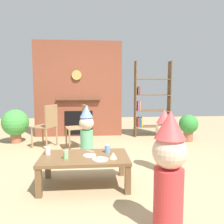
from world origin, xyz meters
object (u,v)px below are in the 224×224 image
Objects in this scene: coffee_table at (84,160)px; paper_plate_rear at (100,159)px; child_in_pink at (164,138)px; dining_chair_middle at (81,124)px; paper_cup_near_right at (66,155)px; child_by_the_chairs at (87,131)px; paper_plate_front at (90,155)px; potted_plant_short at (15,123)px; dining_chair_left at (48,123)px; paper_cup_near_left at (107,149)px; potted_plant_tall at (188,125)px; paper_cup_center at (48,151)px; child_with_cone_hat at (169,169)px; birthday_cake_slice at (113,155)px; bookshelf at (150,103)px.

coffee_table is 0.27m from paper_plate_rear.
child_in_pink reaches higher than dining_chair_middle.
paper_cup_near_right is 1.30m from child_by_the_chairs.
potted_plant_short is at bearing 124.50° from paper_plate_front.
paper_cup_near_right is at bearing -158.77° from coffee_table.
child_in_pink reaches higher than dining_chair_left.
dining_chair_middle is (-0.13, 0.66, 0.01)m from child_by_the_chairs.
child_by_the_chairs reaches higher than dining_chair_left.
coffee_table is at bearing -154.29° from paper_cup_near_left.
paper_cup_near_left is 1.75m from dining_chair_middle.
potted_plant_short is at bearing -127.73° from child_by_the_chairs.
child_by_the_chairs is at bearing 106.28° from paper_cup_near_left.
paper_cup_near_left is 0.34m from paper_plate_rear.
paper_cup_center is at bearing -142.62° from potted_plant_tall.
paper_plate_front is at bearing 127.15° from paper_plate_rear.
paper_cup_near_right is 0.31m from paper_plate_front.
potted_plant_short reaches higher than coffee_table.
potted_plant_short is at bearing -1.58° from child_with_cone_hat.
child_with_cone_hat is at bearing 54.22° from child_in_pink.
birthday_cake_slice is at bearing 14.25° from paper_plate_rear.
child_with_cone_hat reaches higher than potted_plant_short.
child_with_cone_hat is 1.56m from child_in_pink.
potted_plant_tall is 0.82× the size of potted_plant_short.
bookshelf is 3.03× the size of potted_plant_tall.
dining_chair_middle is (-0.49, 1.98, 0.08)m from birthday_cake_slice.
paper_plate_rear is (0.68, -0.28, -0.05)m from paper_cup_center.
bookshelf reaches higher than potted_plant_tall.
birthday_cake_slice is (0.85, -0.24, -0.01)m from paper_cup_center.
paper_cup_center is at bearing 11.02° from child_with_cone_hat.
dining_chair_left is at bearing 105.78° from paper_cup_near_right.
child_with_cone_hat reaches higher than dining_chair_left.
potted_plant_short reaches higher than paper_cup_near_right.
child_with_cone_hat is at bearing 143.14° from dining_chair_left.
paper_plate_front is at bearing -117.28° from bookshelf.
child_by_the_chairs reaches higher than birthday_cake_slice.
dining_chair_left is (-1.13, 1.85, 0.07)m from paper_cup_near_left.
potted_plant_tall is (2.56, 2.35, -0.07)m from paper_cup_near_right.
paper_cup_near_left is at bearing 2.70° from paper_cup_center.
paper_cup_near_right is at bearing 168.89° from paper_plate_rear.
bookshelf is 3.51m from paper_cup_center.
potted_plant_tall reaches higher than paper_cup_near_left.
child_by_the_chairs is at bearing 98.11° from paper_plate_rear.
potted_plant_short is (-3.96, 0.19, 0.07)m from potted_plant_tall.
coffee_table is at bearing 139.13° from paper_plate_rear.
dining_chair_left is at bearing 119.03° from birthday_cake_slice.
child_in_pink is (0.42, 1.50, -0.07)m from child_with_cone_hat.
coffee_table is at bearing 21.23° from paper_cup_near_right.
paper_plate_front is at bearing -135.04° from potted_plant_tall.
dining_chair_left is 1.18× the size of potted_plant_short.
paper_plate_front is at bearing -2.50° from child_with_cone_hat.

